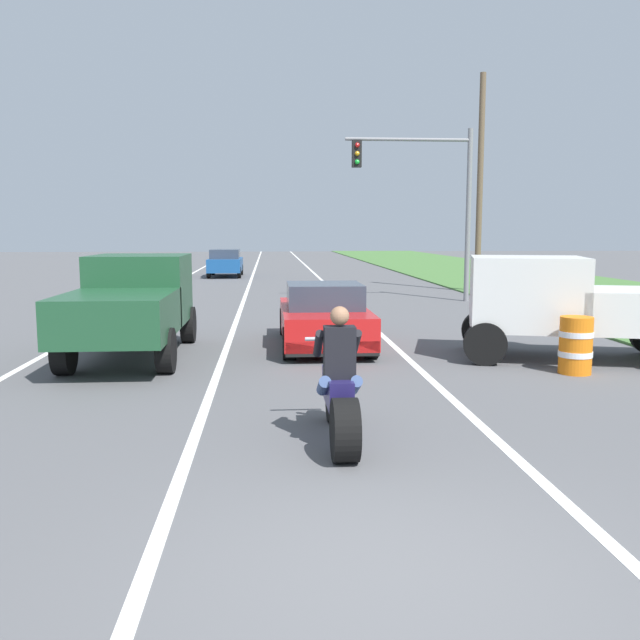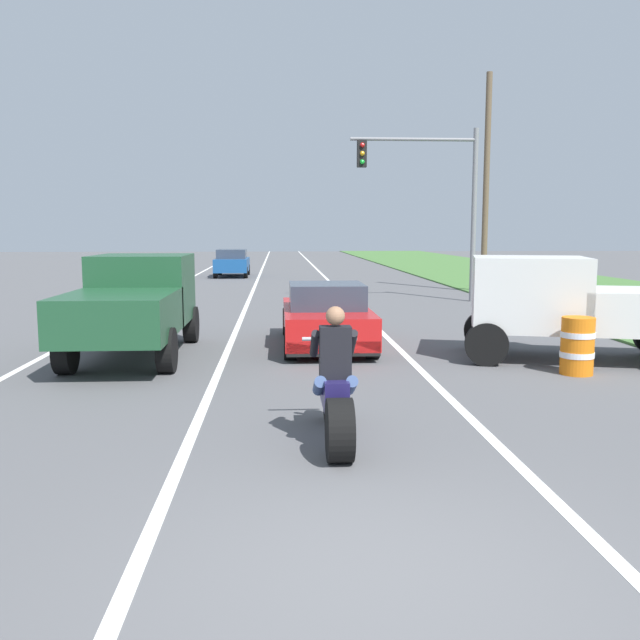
% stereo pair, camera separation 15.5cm
% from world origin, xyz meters
% --- Properties ---
extents(ground_plane, '(160.00, 160.00, 0.00)m').
position_xyz_m(ground_plane, '(0.00, 0.00, 0.00)').
color(ground_plane, '#565659').
extents(lane_stripe_left_solid, '(0.14, 120.00, 0.01)m').
position_xyz_m(lane_stripe_left_solid, '(-5.40, 20.00, 0.00)').
color(lane_stripe_left_solid, white).
rests_on(lane_stripe_left_solid, ground).
extents(lane_stripe_right_solid, '(0.14, 120.00, 0.01)m').
position_xyz_m(lane_stripe_right_solid, '(1.80, 20.00, 0.00)').
color(lane_stripe_right_solid, white).
rests_on(lane_stripe_right_solid, ground).
extents(lane_stripe_centre_dashed, '(0.14, 120.00, 0.01)m').
position_xyz_m(lane_stripe_centre_dashed, '(-1.80, 20.00, 0.00)').
color(lane_stripe_centre_dashed, white).
rests_on(lane_stripe_centre_dashed, ground).
extents(grass_verge_right, '(10.00, 120.00, 0.06)m').
position_xyz_m(grass_verge_right, '(11.92, 20.00, 0.03)').
color(grass_verge_right, '#477538').
rests_on(grass_verge_right, ground).
extents(motorcycle_with_rider, '(0.70, 2.21, 1.62)m').
position_xyz_m(motorcycle_with_rider, '(-0.08, 3.06, 0.59)').
color(motorcycle_with_rider, black).
rests_on(motorcycle_with_rider, ground).
extents(sports_car_red, '(1.84, 4.30, 1.37)m').
position_xyz_m(sports_car_red, '(0.29, 9.90, 0.63)').
color(sports_car_red, red).
rests_on(sports_car_red, ground).
extents(pickup_truck_left_lane_dark_green, '(2.02, 4.80, 1.98)m').
position_xyz_m(pickup_truck_left_lane_dark_green, '(-3.56, 8.89, 1.11)').
color(pickup_truck_left_lane_dark_green, '#1E4C2D').
rests_on(pickup_truck_left_lane_dark_green, ground).
extents(pickup_truck_right_shoulder_white, '(5.14, 3.14, 1.98)m').
position_xyz_m(pickup_truck_right_shoulder_white, '(5.00, 7.98, 1.11)').
color(pickup_truck_right_shoulder_white, silver).
rests_on(pickup_truck_right_shoulder_white, ground).
extents(traffic_light_mast_near, '(4.45, 0.34, 6.00)m').
position_xyz_m(traffic_light_mast_near, '(4.76, 19.06, 3.99)').
color(traffic_light_mast_near, gray).
rests_on(traffic_light_mast_near, ground).
extents(utility_pole_roadside, '(0.24, 0.24, 8.69)m').
position_xyz_m(utility_pole_roadside, '(7.64, 22.69, 4.35)').
color(utility_pole_roadside, brown).
rests_on(utility_pole_roadside, ground).
extents(construction_barrel_nearest, '(0.58, 0.58, 1.00)m').
position_xyz_m(construction_barrel_nearest, '(4.43, 6.71, 0.50)').
color(construction_barrel_nearest, orange).
rests_on(construction_barrel_nearest, ground).
extents(distant_car_far_ahead, '(1.80, 4.00, 1.50)m').
position_xyz_m(distant_car_far_ahead, '(-3.26, 33.00, 0.77)').
color(distant_car_far_ahead, '#194C8C').
rests_on(distant_car_far_ahead, ground).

